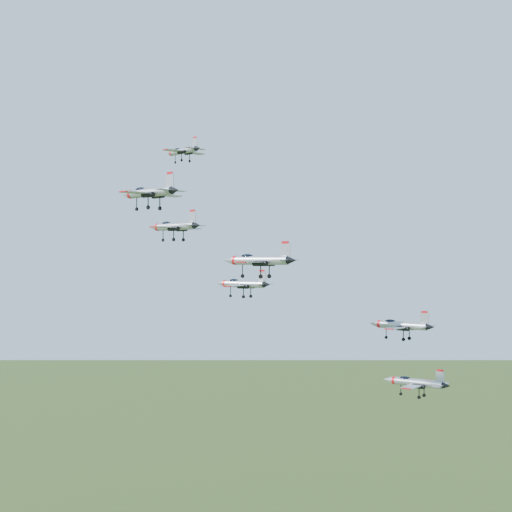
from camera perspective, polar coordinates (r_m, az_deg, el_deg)
The scene contains 7 objects.
jet_lead at distance 141.82m, azimuth -5.91°, elevation 8.36°, with size 10.75×9.12×2.91m.
jet_left_high at distance 133.79m, azimuth -6.60°, elevation 2.38°, with size 13.63×11.40×3.65m.
jet_right_high at distance 114.53m, azimuth -8.58°, elevation 5.06°, with size 13.52×11.31×3.62m.
jet_left_low at distance 124.77m, azimuth -1.13°, elevation -2.23°, with size 11.83×9.79×3.16m.
jet_right_low at distance 104.20m, azimuth 0.16°, elevation -0.33°, with size 12.77×10.51×3.42m.
jet_trail at distance 107.92m, azimuth 11.45°, elevation -5.43°, with size 10.67×8.88×2.85m.
jet_extra at distance 119.55m, azimuth 12.61°, elevation -9.83°, with size 11.54×9.54×3.09m.
Camera 1 is at (73.61, -102.22, 139.77)m, focal length 50.00 mm.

